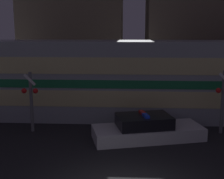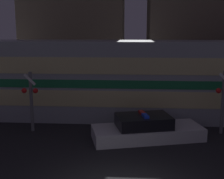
# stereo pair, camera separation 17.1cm
# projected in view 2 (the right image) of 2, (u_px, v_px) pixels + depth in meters

# --- Properties ---
(train) EXTENTS (22.67, 2.98, 4.25)m
(train) POSITION_uv_depth(u_px,v_px,m) (83.00, 79.00, 17.29)
(train) COLOR #999EA5
(train) RESTS_ON ground_plane
(police_car) EXTENTS (5.19, 2.97, 1.22)m
(police_car) POSITION_uv_depth(u_px,v_px,m) (146.00, 130.00, 13.98)
(police_car) COLOR silver
(police_car) RESTS_ON ground_plane
(crossing_signal_near) EXTENTS (0.79, 0.35, 3.00)m
(crossing_signal_near) POSITION_uv_depth(u_px,v_px,m) (223.00, 99.00, 14.43)
(crossing_signal_near) COLOR slate
(crossing_signal_near) RESTS_ON ground_plane
(crossing_signal_far) EXTENTS (0.79, 0.35, 2.89)m
(crossing_signal_far) POSITION_uv_depth(u_px,v_px,m) (31.00, 98.00, 14.83)
(crossing_signal_far) COLOR slate
(crossing_signal_far) RESTS_ON ground_plane
(building_left) EXTENTS (7.62, 4.38, 10.31)m
(building_left) POSITION_uv_depth(u_px,v_px,m) (74.00, 25.00, 24.08)
(building_left) COLOR brown
(building_left) RESTS_ON ground_plane
(building_center) EXTENTS (8.22, 5.68, 10.71)m
(building_center) POSITION_uv_depth(u_px,v_px,m) (205.00, 22.00, 22.80)
(building_center) COLOR brown
(building_center) RESTS_ON ground_plane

